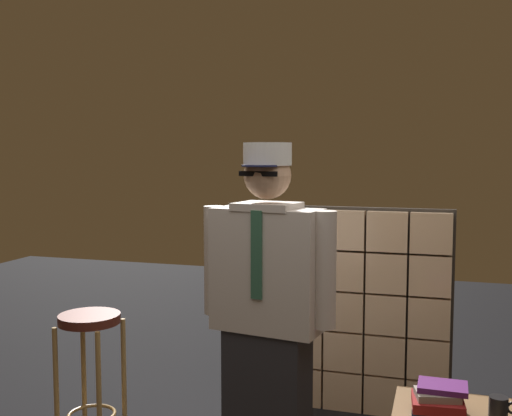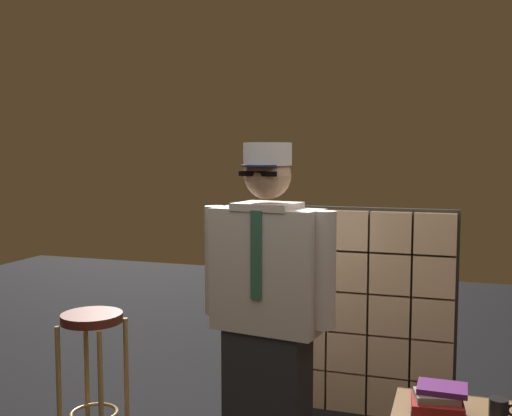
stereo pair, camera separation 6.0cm
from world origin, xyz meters
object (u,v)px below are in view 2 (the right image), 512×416
object	(u,v)px
standing_person	(267,315)
bar_stool	(93,351)
coffee_mug	(499,410)
book_stack	(438,402)

from	to	relation	value
standing_person	bar_stool	bearing A→B (deg)	-175.00
standing_person	coffee_mug	xyz separation A→B (m)	(1.06, -0.10, -0.29)
book_stack	coffee_mug	world-z (taller)	book_stack
standing_person	coffee_mug	world-z (taller)	standing_person
book_stack	standing_person	bearing A→B (deg)	170.85
bar_stool	book_stack	bearing A→B (deg)	-6.15
standing_person	coffee_mug	bearing A→B (deg)	3.58
book_stack	bar_stool	bearing A→B (deg)	173.85
standing_person	book_stack	size ratio (longest dim) A/B	7.34
coffee_mug	standing_person	bearing A→B (deg)	174.79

